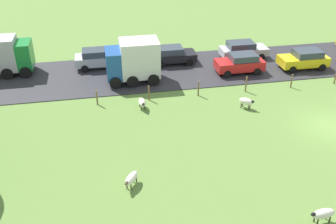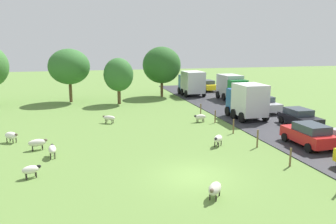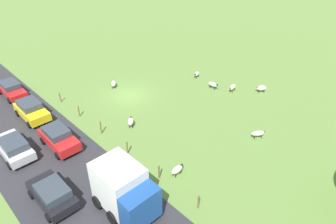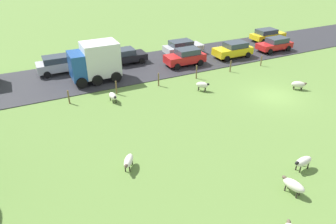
# 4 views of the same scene
# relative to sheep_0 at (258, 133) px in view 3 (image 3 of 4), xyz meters

# --- Properties ---
(ground_plane) EXTENTS (160.00, 160.00, 0.00)m
(ground_plane) POSITION_rel_sheep_0_xyz_m (3.53, -14.01, -0.51)
(ground_plane) COLOR olive
(road_strip) EXTENTS (8.00, 80.00, 0.06)m
(road_strip) POSITION_rel_sheep_0_xyz_m (14.80, -14.01, -0.48)
(road_strip) COLOR #2D2D33
(road_strip) RESTS_ON ground_plane
(sheep_0) EXTENTS (1.26, 1.02, 0.73)m
(sheep_0) POSITION_rel_sheep_0_xyz_m (0.00, 0.00, 0.00)
(sheep_0) COLOR silver
(sheep_0) RESTS_ON ground_plane
(sheep_1) EXTENTS (1.07, 0.70, 0.71)m
(sheep_1) POSITION_rel_sheep_0_xyz_m (-5.23, -11.94, -0.04)
(sheep_1) COLOR silver
(sheep_1) RESTS_ON ground_plane
(sheep_2) EXTENTS (1.09, 1.12, 0.82)m
(sheep_2) POSITION_rel_sheep_0_xyz_m (7.03, -9.17, 0.05)
(sheep_2) COLOR silver
(sheep_2) RESTS_ON ground_plane
(sheep_3) EXTENTS (1.32, 0.74, 0.78)m
(sheep_3) POSITION_rel_sheep_0_xyz_m (-5.49, -6.79, 0.01)
(sheep_3) COLOR silver
(sheep_3) RESTS_ON ground_plane
(sheep_4) EXTENTS (1.20, 1.09, 0.81)m
(sheep_4) POSITION_rel_sheep_0_xyz_m (-7.60, -4.41, 0.04)
(sheep_4) COLOR white
(sheep_4) RESTS_ON ground_plane
(sheep_5) EXTENTS (1.14, 1.24, 0.76)m
(sheep_5) POSITION_rel_sheep_0_xyz_m (3.62, -16.79, -0.02)
(sheep_5) COLOR beige
(sheep_5) RESTS_ON ground_plane
(sheep_6) EXTENTS (1.21, 0.55, 0.75)m
(sheep_6) POSITION_rel_sheep_0_xyz_m (8.41, -1.69, -0.01)
(sheep_6) COLOR silver
(sheep_6) RESTS_ON ground_plane
(sheep_7) EXTENTS (0.56, 1.32, 0.80)m
(sheep_7) POSITION_rel_sheep_0_xyz_m (-4.36, -8.68, 0.05)
(sheep_7) COLOR silver
(sheep_7) RESTS_ON ground_plane
(fence_post_0) EXTENTS (0.12, 0.12, 1.07)m
(fence_post_0) POSITION_rel_sheep_0_xyz_m (9.64, -17.92, 0.03)
(fence_post_0) COLOR brown
(fence_post_0) RESTS_ON ground_plane
(fence_post_1) EXTENTS (0.12, 0.12, 1.16)m
(fence_post_1) POSITION_rel_sheep_0_xyz_m (9.64, -14.03, 0.07)
(fence_post_1) COLOR brown
(fence_post_1) RESTS_ON ground_plane
(fence_post_2) EXTENTS (0.12, 0.12, 1.30)m
(fence_post_2) POSITION_rel_sheep_0_xyz_m (9.64, -10.14, 0.14)
(fence_post_2) COLOR brown
(fence_post_2) RESTS_ON ground_plane
(fence_post_3) EXTENTS (0.12, 0.12, 1.22)m
(fence_post_3) POSITION_rel_sheep_0_xyz_m (9.64, -6.25, 0.10)
(fence_post_3) COLOR brown
(fence_post_3) RESTS_ON ground_plane
(fence_post_4) EXTENTS (0.12, 0.12, 1.20)m
(fence_post_4) POSITION_rel_sheep_0_xyz_m (9.64, -2.36, 0.09)
(fence_post_4) COLOR brown
(fence_post_4) RESTS_ON ground_plane
(fence_post_5) EXTENTS (0.12, 0.12, 1.14)m
(fence_post_5) POSITION_rel_sheep_0_xyz_m (9.64, 1.53, 0.06)
(fence_post_5) COLOR brown
(fence_post_5) RESTS_ON ground_plane
(truck_1) EXTENTS (2.76, 4.32, 3.46)m
(truck_1) POSITION_rel_sheep_0_xyz_m (13.25, -1.67, 1.37)
(truck_1) COLOR #1E4C99
(truck_1) RESTS_ON road_strip
(car_0) EXTENTS (2.16, 4.10, 1.54)m
(car_0) POSITION_rel_sheep_0_xyz_m (16.41, -5.55, 0.36)
(car_0) COLOR black
(car_0) RESTS_ON road_strip
(car_1) EXTENTS (1.99, 4.24, 1.51)m
(car_1) POSITION_rel_sheep_0_xyz_m (12.82, -22.71, 0.34)
(car_1) COLOR red
(car_1) RESTS_ON road_strip
(car_2) EXTENTS (2.07, 4.15, 1.67)m
(car_2) POSITION_rel_sheep_0_xyz_m (13.23, -10.94, 0.42)
(car_2) COLOR red
(car_2) RESTS_ON road_strip
(car_3) EXTENTS (2.14, 4.29, 1.66)m
(car_3) POSITION_rel_sheep_0_xyz_m (13.07, -16.88, 0.41)
(car_3) COLOR yellow
(car_3) RESTS_ON road_strip
(car_6) EXTENTS (2.14, 4.43, 1.57)m
(car_6) POSITION_rel_sheep_0_xyz_m (16.43, -12.37, 0.38)
(car_6) COLOR #B7B7BC
(car_6) RESTS_ON road_strip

